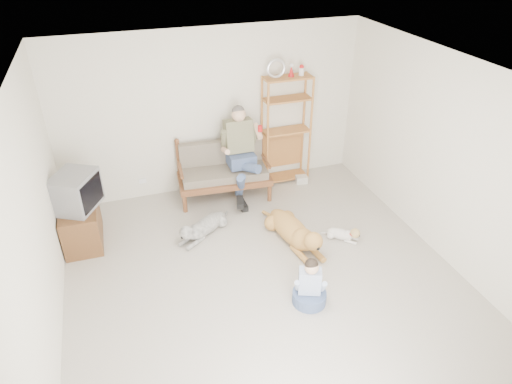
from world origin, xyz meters
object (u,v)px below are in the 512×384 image
object	(u,v)px
tv_stand	(81,224)
golden_retriever	(295,232)
loveseat	(223,170)
etagere	(286,129)

from	to	relation	value
tv_stand	golden_retriever	distance (m)	3.07
loveseat	tv_stand	size ratio (longest dim) A/B	1.71
etagere	tv_stand	world-z (taller)	etagere
etagere	tv_stand	bearing A→B (deg)	-166.90
loveseat	tv_stand	distance (m)	2.36
loveseat	golden_retriever	distance (m)	1.76
loveseat	golden_retriever	bearing A→B (deg)	-63.93
tv_stand	golden_retriever	size ratio (longest dim) A/B	0.61
tv_stand	golden_retriever	xyz separation A→B (m)	(2.90, -1.01, -0.11)
etagere	tv_stand	xyz separation A→B (m)	(-3.45, -0.80, -0.66)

